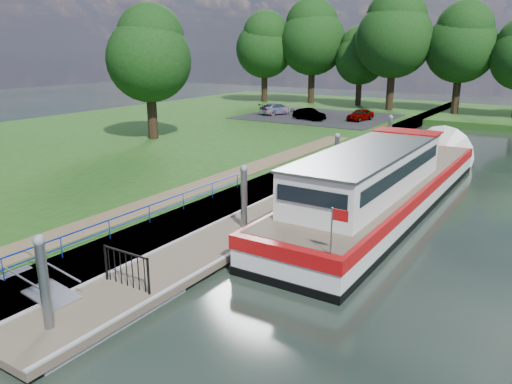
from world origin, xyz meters
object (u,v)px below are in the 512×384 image
Objects in this scene: car_b at (309,114)px; car_a at (360,115)px; pontoon at (297,203)px; car_c at (277,109)px; barge at (390,184)px.

car_a is at bearing -49.19° from car_b.
pontoon is at bearing -64.47° from car_a.
car_a is 0.99× the size of car_b.
car_b is (-10.53, 22.11, 1.19)m from pontoon.
car_b is at bearing 178.40° from car_c.
car_b is at bearing -141.36° from car_a.
car_c is (-18.73, 21.43, 0.32)m from barge.
barge is (3.60, 2.65, 0.90)m from pontoon.
pontoon is 25.15m from car_a.
car_a is at bearing -156.93° from car_c.
car_a reaches higher than pontoon.
pontoon is 4.56m from barge.
car_a is (-6.32, 24.31, 1.20)m from pontoon.
car_c reaches higher than car_a.
barge reaches higher than pontoon.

